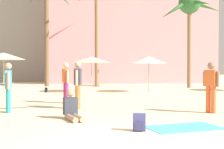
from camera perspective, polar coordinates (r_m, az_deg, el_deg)
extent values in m
plane|color=beige|center=(6.17, 4.22, -12.79)|extent=(120.00, 120.00, 0.00)
cube|color=pink|center=(34.81, 2.72, 10.01)|extent=(16.40, 11.38, 13.64)
cylinder|color=brown|center=(25.33, -12.16, 7.11)|extent=(0.37, 0.37, 8.21)
cylinder|color=#896B4C|center=(23.79, 14.32, 5.30)|extent=(0.32, 0.32, 6.41)
sphere|color=#2D6B33|center=(24.24, 14.36, 12.88)|extent=(1.66, 1.66, 1.66)
cone|color=#2D6B33|center=(24.57, 17.56, 11.95)|extent=(2.09, 0.53, 0.98)
cone|color=#2D6B33|center=(25.54, 14.35, 11.54)|extent=(1.05, 2.07, 0.99)
cone|color=#2D6B33|center=(24.30, 11.24, 11.60)|extent=(1.92, 1.19, 1.36)
cone|color=#2D6B33|center=(23.15, 12.24, 12.22)|extent=(1.89, 1.34, 1.29)
cone|color=#2D6B33|center=(23.06, 16.38, 12.81)|extent=(0.87, 2.11, 0.88)
cylinder|color=#896B4C|center=(24.65, -2.85, 7.33)|extent=(0.37, 0.37, 8.24)
cylinder|color=gray|center=(18.90, 6.89, 0.03)|extent=(0.06, 0.06, 2.21)
cone|color=white|center=(18.90, 6.90, 2.73)|extent=(2.25, 2.25, 0.43)
cylinder|color=gray|center=(19.24, -19.66, 0.30)|extent=(0.06, 0.06, 2.42)
cone|color=beige|center=(19.25, -19.69, 3.28)|extent=(2.58, 2.58, 0.41)
cylinder|color=gray|center=(18.88, -3.88, 0.03)|extent=(0.06, 0.06, 2.21)
cone|color=beige|center=(18.88, -3.88, 2.80)|extent=(2.43, 2.43, 0.38)
cube|color=#4CC6D6|center=(7.89, 13.43, -9.66)|extent=(2.05, 1.48, 0.01)
cube|color=#474784|center=(7.31, 5.14, -8.89)|extent=(0.33, 0.24, 0.42)
cube|color=navy|center=(7.21, 5.11, -9.71)|extent=(0.22, 0.10, 0.18)
cylinder|color=teal|center=(10.69, -18.88, -4.68)|extent=(0.19, 0.19, 0.81)
cylinder|color=teal|center=(10.89, -18.88, -4.57)|extent=(0.19, 0.19, 0.81)
cube|color=#4CB2DB|center=(10.75, -18.91, -0.87)|extent=(0.31, 0.44, 0.60)
sphere|color=tan|center=(10.74, -18.92, 1.48)|extent=(0.29, 0.29, 0.24)
cylinder|color=tan|center=(10.50, -18.90, -1.11)|extent=(0.12, 0.12, 0.57)
cylinder|color=tan|center=(11.00, -18.91, -1.01)|extent=(0.12, 0.12, 0.57)
ellipsoid|color=#B2B2B7|center=(11.05, -18.55, -1.92)|extent=(3.05, 1.40, 0.28)
ellipsoid|color=#38B3B3|center=(11.05, -18.55, -1.92)|extent=(3.07, 1.42, 0.24)
cube|color=black|center=(11.28, -12.28, -2.87)|extent=(0.11, 0.05, 0.19)
cylinder|color=tan|center=(8.76, -6.40, -8.06)|extent=(0.42, 0.84, 0.16)
cylinder|color=tan|center=(8.71, -7.66, -8.13)|extent=(0.42, 0.84, 0.16)
cube|color=#333842|center=(9.09, -7.82, -5.87)|extent=(0.45, 0.34, 0.50)
sphere|color=tan|center=(9.05, -7.83, -3.41)|extent=(0.30, 0.30, 0.24)
cylinder|color=orange|center=(11.28, -6.33, -4.13)|extent=(0.19, 0.19, 0.89)
cylinder|color=orange|center=(11.09, -6.52, -4.22)|extent=(0.19, 0.19, 0.89)
cube|color=#333842|center=(11.14, -6.44, -0.38)|extent=(0.29, 0.43, 0.59)
sphere|color=#D1A889|center=(11.13, -6.44, 1.86)|extent=(0.28, 0.28, 0.24)
cylinder|color=#D1A889|center=(11.38, -6.20, -0.53)|extent=(0.12, 0.12, 0.56)
cylinder|color=#D1A889|center=(10.89, -6.68, -0.61)|extent=(0.12, 0.12, 0.56)
cylinder|color=orange|center=(10.70, 17.62, -4.41)|extent=(0.22, 0.22, 0.91)
cylinder|color=orange|center=(10.59, 18.53, -4.48)|extent=(0.22, 0.22, 0.91)
cube|color=orange|center=(10.60, 18.10, -0.59)|extent=(0.41, 0.45, 0.53)
sphere|color=#936B51|center=(10.59, 18.11, 1.59)|extent=(0.33, 0.33, 0.24)
cylinder|color=#936B51|center=(10.73, 16.97, -0.76)|extent=(0.14, 0.14, 0.50)
cylinder|color=#936B51|center=(10.47, 19.25, -0.82)|extent=(0.14, 0.14, 0.50)
cylinder|color=#B7337F|center=(12.98, -8.51, -3.44)|extent=(0.21, 0.21, 0.88)
cylinder|color=#B7337F|center=(13.17, -8.77, -3.37)|extent=(0.21, 0.21, 0.88)
cube|color=orange|center=(13.04, -8.65, -0.18)|extent=(0.34, 0.45, 0.58)
sphere|color=beige|center=(13.03, -8.66, 1.72)|extent=(0.31, 0.31, 0.24)
cylinder|color=beige|center=(12.80, -8.32, -0.37)|extent=(0.13, 0.13, 0.56)
cylinder|color=beige|center=(13.28, -8.97, -0.31)|extent=(0.13, 0.13, 0.56)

